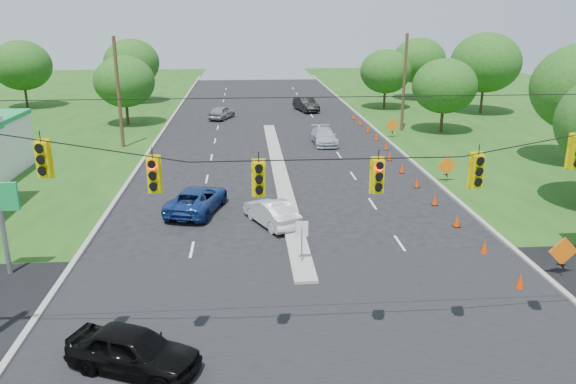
{
  "coord_description": "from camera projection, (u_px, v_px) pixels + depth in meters",
  "views": [
    {
      "loc": [
        -2.38,
        -16.63,
        10.61
      ],
      "look_at": [
        -0.45,
        7.91,
        2.8
      ],
      "focal_mm": 35.0,
      "sensor_mm": 36.0,
      "label": 1
    }
  ],
  "objects": [
    {
      "name": "blue_pickup",
      "position": [
        197.0,
        199.0,
        31.42
      ],
      "size": [
        3.64,
        5.61,
        1.44
      ],
      "primitive_type": "imported",
      "rotation": [
        0.0,
        0.0,
        2.88
      ],
      "color": "navy",
      "rests_on": "ground"
    },
    {
      "name": "silver_car_far",
      "position": [
        324.0,
        136.0,
        47.83
      ],
      "size": [
        2.01,
        4.71,
        1.35
      ],
      "primitive_type": "imported",
      "rotation": [
        0.0,
        0.0,
        0.02
      ],
      "color": "#B2B7C4",
      "rests_on": "ground"
    },
    {
      "name": "median",
      "position": [
        280.0,
        174.0,
        39.15
      ],
      "size": [
        1.0,
        34.0,
        0.18
      ],
      "primitive_type": "cube",
      "color": "gray",
      "rests_on": "ground"
    },
    {
      "name": "cone_9",
      "position": [
        368.0,
        129.0,
        52.55
      ],
      "size": [
        0.32,
        0.32,
        0.7
      ],
      "primitive_type": "cone",
      "color": "#E73600",
      "rests_on": "ground"
    },
    {
      "name": "tree_6",
      "position": [
        132.0,
        63.0,
        68.76
      ],
      "size": [
        6.72,
        6.72,
        7.84
      ],
      "color": "black",
      "rests_on": "ground"
    },
    {
      "name": "cone_3",
      "position": [
        435.0,
        199.0,
        32.55
      ],
      "size": [
        0.32,
        0.32,
        0.7
      ],
      "primitive_type": "cone",
      "color": "#E73600",
      "rests_on": "ground"
    },
    {
      "name": "curb_right",
      "position": [
        390.0,
        143.0,
        48.45
      ],
      "size": [
        0.25,
        110.0,
        0.16
      ],
      "primitive_type": "cube",
      "color": "gray",
      "rests_on": "ground"
    },
    {
      "name": "utility_pole_far_left",
      "position": [
        119.0,
        93.0,
        45.4
      ],
      "size": [
        0.28,
        0.28,
        9.0
      ],
      "primitive_type": "cylinder",
      "color": "#422D1C",
      "rests_on": "ground"
    },
    {
      "name": "work_sign_1",
      "position": [
        447.0,
        166.0,
        36.77
      ],
      "size": [
        1.27,
        0.58,
        1.37
      ],
      "color": "black",
      "rests_on": "ground"
    },
    {
      "name": "cone_7",
      "position": [
        386.0,
        146.0,
        45.9
      ],
      "size": [
        0.32,
        0.32,
        0.7
      ],
      "primitive_type": "cone",
      "color": "#E73600",
      "rests_on": "ground"
    },
    {
      "name": "work_sign_2",
      "position": [
        392.0,
        126.0,
        50.07
      ],
      "size": [
        1.27,
        0.58,
        1.37
      ],
      "color": "black",
      "rests_on": "ground"
    },
    {
      "name": "tree_5",
      "position": [
        124.0,
        81.0,
        54.84
      ],
      "size": [
        5.88,
        5.88,
        6.86
      ],
      "color": "black",
      "rests_on": "ground"
    },
    {
      "name": "cone_1",
      "position": [
        485.0,
        247.0,
        25.9
      ],
      "size": [
        0.32,
        0.32,
        0.7
      ],
      "primitive_type": "cone",
      "color": "#E73600",
      "rests_on": "ground"
    },
    {
      "name": "white_sedan",
      "position": [
        271.0,
        212.0,
        29.48
      ],
      "size": [
        3.02,
        4.32,
        1.35
      ],
      "primitive_type": "imported",
      "rotation": [
        0.0,
        0.0,
        3.58
      ],
      "color": "silver",
      "rests_on": "ground"
    },
    {
      "name": "dark_car_receding",
      "position": [
        306.0,
        104.0,
        64.16
      ],
      "size": [
        2.78,
        5.05,
        1.58
      ],
      "primitive_type": "imported",
      "rotation": [
        0.0,
        0.0,
        0.24
      ],
      "color": "black",
      "rests_on": "ground"
    },
    {
      "name": "cross_street",
      "position": [
        319.0,
        339.0,
        19.19
      ],
      "size": [
        160.0,
        14.0,
        0.02
      ],
      "primitive_type": "cube",
      "color": "black",
      "rests_on": "ground"
    },
    {
      "name": "cone_8",
      "position": [
        376.0,
        137.0,
        49.22
      ],
      "size": [
        0.32,
        0.32,
        0.7
      ],
      "primitive_type": "cone",
      "color": "#E73600",
      "rests_on": "ground"
    },
    {
      "name": "cone_11",
      "position": [
        354.0,
        116.0,
        59.2
      ],
      "size": [
        0.32,
        0.32,
        0.7
      ],
      "primitive_type": "cone",
      "color": "#E73600",
      "rests_on": "ground"
    },
    {
      "name": "silver_car_oncoming",
      "position": [
        222.0,
        112.0,
        59.34
      ],
      "size": [
        3.08,
        4.44,
        1.4
      ],
      "primitive_type": "imported",
      "rotation": [
        0.0,
        0.0,
        2.76
      ],
      "color": "gray",
      "rests_on": "ground"
    },
    {
      "name": "tree_10",
      "position": [
        486.0,
        63.0,
        61.1
      ],
      "size": [
        7.56,
        7.56,
        8.82
      ],
      "color": "black",
      "rests_on": "ground"
    },
    {
      "name": "cone_2",
      "position": [
        457.0,
        221.0,
        29.23
      ],
      "size": [
        0.32,
        0.32,
        0.7
      ],
      "primitive_type": "cone",
      "color": "#E73600",
      "rests_on": "ground"
    },
    {
      "name": "utility_pole_far_right",
      "position": [
        404.0,
        83.0,
        52.02
      ],
      "size": [
        0.28,
        0.28,
        9.0
      ],
      "primitive_type": "cylinder",
      "color": "#422D1C",
      "rests_on": "ground"
    },
    {
      "name": "ground",
      "position": [
        319.0,
        339.0,
        19.19
      ],
      "size": [
        160.0,
        160.0,
        0.0
      ],
      "primitive_type": "plane",
      "color": "black",
      "rests_on": "ground"
    },
    {
      "name": "work_sign_0",
      "position": [
        563.0,
        253.0,
        23.47
      ],
      "size": [
        1.27,
        0.58,
        1.37
      ],
      "color": "black",
      "rests_on": "ground"
    },
    {
      "name": "tree_4",
      "position": [
        22.0,
        65.0,
        65.01
      ],
      "size": [
        6.72,
        6.72,
        7.84
      ],
      "color": "black",
      "rests_on": "ground"
    },
    {
      "name": "tree_9",
      "position": [
        445.0,
        86.0,
        51.38
      ],
      "size": [
        5.88,
        5.88,
        6.86
      ],
      "color": "black",
      "rests_on": "ground"
    },
    {
      "name": "cone_4",
      "position": [
        417.0,
        182.0,
        35.88
      ],
      "size": [
        0.32,
        0.32,
        0.7
      ],
      "primitive_type": "cone",
      "color": "#E73600",
      "rests_on": "ground"
    },
    {
      "name": "cone_5",
      "position": [
        402.0,
        168.0,
        39.2
      ],
      "size": [
        0.32,
        0.32,
        0.7
      ],
      "primitive_type": "cone",
      "color": "#E73600",
      "rests_on": "ground"
    },
    {
      "name": "cone_10",
      "position": [
        360.0,
        122.0,
        55.88
      ],
      "size": [
        0.32,
        0.32,
        0.7
      ],
      "primitive_type": "cone",
      "color": "#E73600",
      "rests_on": "ground"
    },
    {
      "name": "black_sedan",
      "position": [
        133.0,
        350.0,
        17.3
      ],
      "size": [
        4.56,
        3.2,
        1.44
      ],
      "primitive_type": "imported",
      "rotation": [
        0.0,
        0.0,
        1.18
      ],
      "color": "black",
      "rests_on": "ground"
    },
    {
      "name": "signal_span",
      "position": [
        325.0,
        212.0,
        16.73
      ],
      "size": [
        25.6,
        0.32,
        9.0
      ],
      "color": "#422D1C",
      "rests_on": "ground"
    },
    {
      "name": "curb_left",
      "position": [
        153.0,
        147.0,
        46.94
      ],
      "size": [
        0.25,
        110.0,
        0.16
      ],
      "primitive_type": "cube",
      "color": "gray",
      "rests_on": "ground"
    },
    {
      "name": "tree_12",
      "position": [
        386.0,
        71.0,
        64.53
      ],
      "size": [
        5.88,
        5.88,
        6.86
      ],
      "color": "black",
      "rests_on": "ground"
    },
    {
      "name": "median_sign",
      "position": [
        302.0,
        234.0,
        24.45
      ],
      "size": [
        0.55,
        0.06,
        2.05
      ],
      "color": "gray",
      "rests_on": "ground"
    },
    {
      "name": "cone_0",
      "position": [
        520.0,
        281.0,
        22.57
      ],
      "size": [
        0.32,
        0.32,
        0.7
      ],
      "primitive_type": "cone",
      "color": "#E73600",
      "rests_on": "ground"
    },
    {
      "name": "tree_11",
      "position": [
        419.0,
        61.0,
        71.44
      ],
      "size": [
        6.72,
        6.72,
        7.84
      ],
      "color": "black",
      "rests_on": "ground"
    },
    {
      "name": "cone_6",
      "position": [
        390.0,
        156.0,
        42.53
      ],
      "size": [
        0.32,
        0.32,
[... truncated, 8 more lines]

